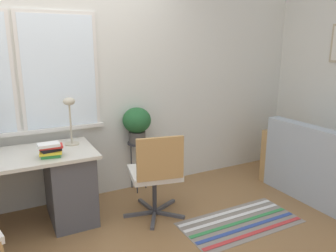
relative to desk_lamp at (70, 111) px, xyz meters
name	(u,v)px	position (x,y,z in m)	size (l,w,h in m)	color
ground_plane	(83,234)	(-0.05, -0.47, -1.06)	(14.00, 14.00, 0.00)	olive
wall_back_with_window	(55,78)	(-0.06, 0.31, 0.29)	(9.00, 0.12, 2.70)	silver
wall_right_with_picture	(328,72)	(3.05, -0.47, 0.29)	(0.08, 9.00, 2.70)	silver
desk_lamp	(70,111)	(0.00, 0.00, 0.00)	(0.14, 0.14, 0.47)	#BCB299
book_stack	(50,150)	(-0.24, -0.29, -0.27)	(0.21, 0.19, 0.13)	green
office_chair_swivel	(156,173)	(0.68, -0.50, -0.59)	(0.62, 0.62, 0.88)	#47474C
couch_loveseat	(322,170)	(2.56, -0.91, -0.76)	(0.74, 1.26, 0.84)	#9EA8B2
plant_stand	(137,149)	(0.76, 0.17, -0.55)	(0.23, 0.23, 0.59)	#333338
potted_plant	(137,122)	(0.76, 0.17, -0.23)	(0.32, 0.32, 0.41)	#514C47
floor_rug_striped	(240,222)	(1.35, -0.98, -1.05)	(1.17, 0.57, 0.01)	gray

